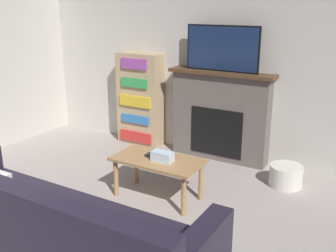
{
  "coord_description": "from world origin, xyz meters",
  "views": [
    {
      "loc": [
        2.0,
        -1.04,
        2.0
      ],
      "look_at": [
        0.02,
        2.33,
        0.76
      ],
      "focal_mm": 42.0,
      "sensor_mm": 36.0,
      "label": 1
    }
  ],
  "objects": [
    {
      "name": "tv",
      "position": [
        0.1,
        3.51,
        1.45
      ],
      "size": [
        0.95,
        0.03,
        0.56
      ],
      "color": "black",
      "rests_on": "fireplace"
    },
    {
      "name": "storage_basket",
      "position": [
        1.09,
        3.14,
        0.12
      ],
      "size": [
        0.37,
        0.37,
        0.24
      ],
      "color": "silver",
      "rests_on": "ground_plane"
    },
    {
      "name": "wall_back",
      "position": [
        0.0,
        3.67,
        1.35
      ],
      "size": [
        6.5,
        0.06,
        2.7
      ],
      "color": "beige",
      "rests_on": "ground_plane"
    },
    {
      "name": "remote_control",
      "position": [
        -0.14,
        2.22,
        0.46
      ],
      "size": [
        0.04,
        0.15,
        0.02
      ],
      "color": "black",
      "rests_on": "coffee_table"
    },
    {
      "name": "bookshelf",
      "position": [
        -1.14,
        3.51,
        0.66
      ],
      "size": [
        0.67,
        0.29,
        1.32
      ],
      "color": "tan",
      "rests_on": "ground_plane"
    },
    {
      "name": "tissue_box",
      "position": [
        0.06,
        2.14,
        0.5
      ],
      "size": [
        0.22,
        0.12,
        0.1
      ],
      "color": "silver",
      "rests_on": "coffee_table"
    },
    {
      "name": "fireplace",
      "position": [
        0.1,
        3.53,
        0.59
      ],
      "size": [
        1.38,
        0.28,
        1.17
      ],
      "color": "#605651",
      "rests_on": "ground_plane"
    },
    {
      "name": "couch",
      "position": [
        -0.12,
        0.76,
        0.29
      ],
      "size": [
        2.59,
        0.86,
        0.84
      ],
      "color": "black",
      "rests_on": "ground_plane"
    },
    {
      "name": "coffee_table",
      "position": [
        -0.01,
        2.17,
        0.38
      ],
      "size": [
        0.94,
        0.5,
        0.45
      ],
      "color": "#A87A4C",
      "rests_on": "ground_plane"
    }
  ]
}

